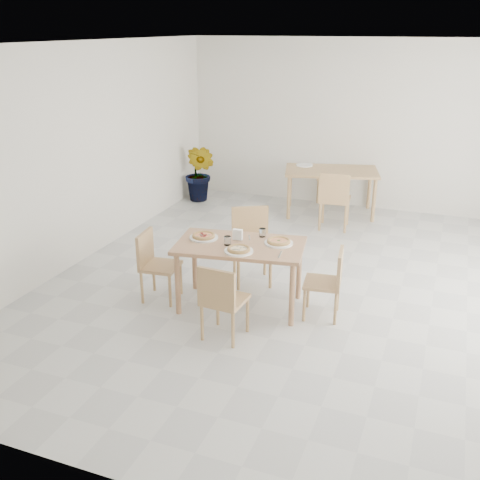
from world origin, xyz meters
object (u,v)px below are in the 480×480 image
(main_table, at_px, (240,252))
(chair_north, at_px, (251,239))
(plate_margherita, at_px, (279,243))
(plate_empty, at_px, (304,165))
(chair_east, at_px, (330,279))
(chair_back_s, at_px, (334,197))
(plate_mushroom, at_px, (239,251))
(napkin_holder, at_px, (238,235))
(potted_plant, at_px, (200,173))
(plate_pepperoni, at_px, (204,238))
(pizza_mushroom, at_px, (239,249))
(chair_south, at_px, (221,298))
(tumbler_b, at_px, (262,233))
(chair_back_n, at_px, (330,173))
(second_table, at_px, (331,175))
(tumbler_a, at_px, (227,241))
(pizza_margherita, at_px, (279,241))
(pizza_pepperoni, at_px, (204,236))
(chair_west, at_px, (154,261))

(main_table, relative_size, chair_north, 1.63)
(plate_margherita, relative_size, plate_empty, 1.10)
(chair_east, height_order, chair_back_s, chair_back_s)
(chair_east, height_order, plate_mushroom, chair_east)
(napkin_holder, relative_size, potted_plant, 0.13)
(plate_empty, bearing_deg, plate_pepperoni, -92.32)
(pizza_mushroom, bearing_deg, chair_south, -87.69)
(plate_mushroom, height_order, tumbler_b, tumbler_b)
(plate_pepperoni, bearing_deg, chair_back_n, 84.22)
(chair_east, height_order, second_table, chair_east)
(chair_back_n, relative_size, potted_plant, 0.84)
(chair_south, bearing_deg, tumbler_a, -68.78)
(chair_back_s, bearing_deg, plate_pepperoni, 67.08)
(plate_empty, bearing_deg, second_table, -14.86)
(pizza_margherita, distance_m, chair_back_s, 2.73)
(plate_mushroom, distance_m, chair_back_s, 3.12)
(pizza_mushroom, relative_size, pizza_pepperoni, 0.88)
(main_table, relative_size, second_table, 0.90)
(main_table, bearing_deg, plate_margherita, 12.77)
(chair_west, relative_size, pizza_mushroom, 2.82)
(tumbler_b, xyz_separation_m, second_table, (0.05, 3.35, -0.13))
(second_table, bearing_deg, chair_north, -111.21)
(potted_plant, bearing_deg, plate_mushroom, -59.67)
(plate_pepperoni, height_order, pizza_margherita, pizza_margherita)
(plate_mushroom, bearing_deg, pizza_margherita, 49.24)
(plate_pepperoni, bearing_deg, chair_east, 3.69)
(pizza_mushroom, relative_size, napkin_holder, 2.20)
(chair_west, bearing_deg, chair_north, -50.26)
(plate_mushroom, distance_m, potted_plant, 4.34)
(chair_east, bearing_deg, chair_west, -89.36)
(pizza_pepperoni, height_order, tumbler_a, tumbler_a)
(pizza_pepperoni, bearing_deg, potted_plant, 115.57)
(napkin_holder, bearing_deg, chair_north, 90.47)
(chair_west, height_order, plate_mushroom, chair_west)
(chair_east, xyz_separation_m, napkin_holder, (-1.04, -0.02, 0.36))
(chair_back_s, height_order, chair_back_n, chair_back_s)
(plate_margherita, xyz_separation_m, pizza_pepperoni, (-0.83, -0.14, 0.02))
(plate_empty, bearing_deg, chair_south, -85.22)
(chair_north, relative_size, napkin_holder, 7.04)
(napkin_holder, bearing_deg, chair_west, -169.75)
(potted_plant, bearing_deg, pizza_margherita, -53.31)
(plate_mushroom, relative_size, plate_empty, 1.07)
(chair_south, height_order, chair_east, chair_south)
(pizza_mushroom, bearing_deg, chair_back_n, 90.74)
(chair_south, bearing_deg, chair_east, -132.05)
(plate_pepperoni, distance_m, chair_back_s, 3.00)
(main_table, distance_m, plate_pepperoni, 0.45)
(pizza_mushroom, distance_m, plate_empty, 4.01)
(napkin_holder, bearing_deg, plate_empty, 88.00)
(plate_pepperoni, bearing_deg, chair_back_s, 73.01)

